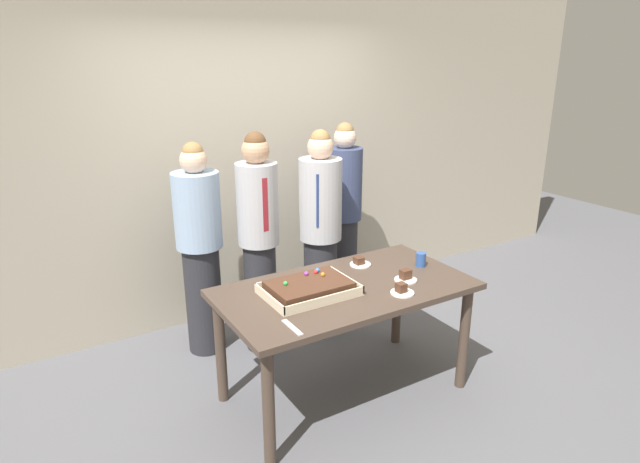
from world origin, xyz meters
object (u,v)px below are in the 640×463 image
(plated_slice_far_left, at_px, (406,277))
(person_far_right_suit, at_px, (320,232))
(sheet_cake, at_px, (309,288))
(cake_server_utensil, at_px, (292,327))
(person_green_shirt_behind, at_px, (344,214))
(person_striped_tie_right, at_px, (200,248))
(plated_slice_near_left, at_px, (402,290))
(party_table, at_px, (345,301))
(plated_slice_near_right, at_px, (360,263))
(drink_cup_nearest, at_px, (421,259))
(person_serving_front, at_px, (259,240))

(plated_slice_far_left, relative_size, person_far_right_suit, 0.09)
(sheet_cake, height_order, cake_server_utensil, sheet_cake)
(sheet_cake, distance_m, person_far_right_suit, 0.99)
(person_green_shirt_behind, relative_size, person_striped_tie_right, 1.02)
(plated_slice_near_left, height_order, person_green_shirt_behind, person_green_shirt_behind)
(plated_slice_far_left, bearing_deg, cake_server_utensil, -169.05)
(plated_slice_near_left, height_order, plated_slice_far_left, plated_slice_far_left)
(party_table, bearing_deg, sheet_cake, 173.92)
(plated_slice_far_left, distance_m, person_far_right_suit, 0.96)
(plated_slice_near_right, xyz_separation_m, person_far_right_suit, (0.03, 0.58, 0.06))
(plated_slice_near_right, relative_size, plated_slice_far_left, 1.00)
(plated_slice_near_left, xyz_separation_m, person_far_right_suit, (0.08, 1.11, 0.06))
(plated_slice_far_left, bearing_deg, person_striped_tie_right, 130.30)
(party_table, height_order, plated_slice_near_left, plated_slice_near_left)
(plated_slice_near_left, relative_size, plated_slice_far_left, 1.00)
(party_table, relative_size, drink_cup_nearest, 16.43)
(person_green_shirt_behind, xyz_separation_m, person_striped_tie_right, (-1.35, -0.08, -0.03))
(person_striped_tie_right, height_order, person_far_right_suit, person_far_right_suit)
(plated_slice_near_left, relative_size, drink_cup_nearest, 1.50)
(person_serving_front, bearing_deg, sheet_cake, 0.02)
(drink_cup_nearest, bearing_deg, plated_slice_near_left, -144.93)
(cake_server_utensil, bearing_deg, person_green_shirt_behind, 48.02)
(party_table, xyz_separation_m, drink_cup_nearest, (0.65, 0.02, 0.15))
(person_serving_front, relative_size, person_green_shirt_behind, 1.02)
(party_table, distance_m, person_far_right_suit, 0.91)
(cake_server_utensil, distance_m, person_serving_front, 1.21)
(cake_server_utensil, bearing_deg, drink_cup_nearest, 14.98)
(party_table, xyz_separation_m, sheet_cake, (-0.26, 0.03, 0.14))
(person_serving_front, xyz_separation_m, person_far_right_suit, (0.53, -0.01, -0.02))
(sheet_cake, xyz_separation_m, plated_slice_near_left, (0.50, -0.30, -0.02))
(plated_slice_far_left, relative_size, drink_cup_nearest, 1.50)
(drink_cup_nearest, height_order, person_striped_tie_right, person_striped_tie_right)
(plated_slice_near_left, distance_m, drink_cup_nearest, 0.50)
(cake_server_utensil, xyz_separation_m, person_green_shirt_behind, (1.30, 1.45, 0.08))
(plated_slice_far_left, xyz_separation_m, person_serving_front, (-0.61, 0.97, 0.08))
(plated_slice_near_left, xyz_separation_m, person_green_shirt_behind, (0.50, 1.41, 0.06))
(person_serving_front, distance_m, person_green_shirt_behind, 1.00)
(plated_slice_near_left, height_order, person_striped_tie_right, person_striped_tie_right)
(party_table, distance_m, drink_cup_nearest, 0.67)
(plated_slice_far_left, height_order, person_striped_tie_right, person_striped_tie_right)
(sheet_cake, bearing_deg, person_serving_front, 86.98)
(drink_cup_nearest, bearing_deg, plated_slice_far_left, -151.33)
(plated_slice_near_right, bearing_deg, cake_server_utensil, -146.49)
(plated_slice_far_left, distance_m, person_green_shirt_behind, 1.31)
(plated_slice_near_right, xyz_separation_m, drink_cup_nearest, (0.36, -0.24, 0.03))
(plated_slice_far_left, bearing_deg, plated_slice_near_right, 105.62)
(plated_slice_near_left, distance_m, person_striped_tie_right, 1.57)
(plated_slice_near_left, bearing_deg, party_table, 132.05)
(party_table, bearing_deg, plated_slice_far_left, -17.17)
(drink_cup_nearest, relative_size, person_green_shirt_behind, 0.06)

